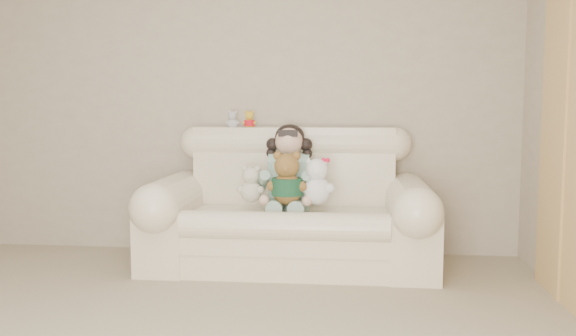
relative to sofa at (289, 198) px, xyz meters
The scene contains 9 objects.
wall_back 1.05m from the sofa, 133.18° to the left, with size 4.50×4.50×0.00m, color #B9AA93.
sofa is the anchor object (origin of this frame).
door_panel 1.92m from the sofa, 18.96° to the right, with size 0.06×0.90×2.10m, color tan.
seated_child 0.24m from the sofa, 97.27° to the left, with size 0.39×0.48×0.65m, color #296E50, non-canonical shape.
brown_teddy 0.27m from the sofa, 90.09° to the right, with size 0.28×0.22×0.44m, color brown, non-canonical shape.
white_cat 0.31m from the sofa, 32.61° to the right, with size 0.25×0.19×0.39m, color white, non-canonical shape.
cream_teddy 0.32m from the sofa, 159.67° to the right, with size 0.20×0.15×0.31m, color beige, non-canonical shape.
yellow_mini_bear 0.76m from the sofa, 136.02° to the left, with size 0.11×0.08×0.17m, color yellow, non-canonical shape.
grey_mini_plush 0.83m from the sofa, 144.80° to the left, with size 0.11×0.08×0.17m, color #B9BAC0, non-canonical shape.
Camera 1 is at (0.91, -2.38, 1.18)m, focal length 37.74 mm.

